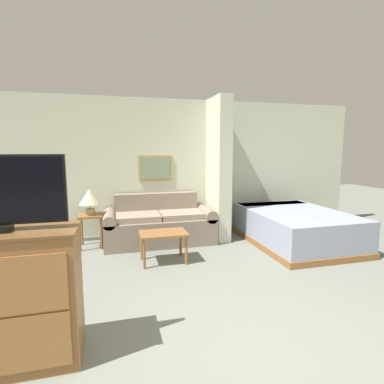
{
  "coord_description": "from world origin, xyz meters",
  "views": [
    {
      "loc": [
        -1.12,
        -1.94,
        1.66
      ],
      "look_at": [
        -0.02,
        2.22,
        1.05
      ],
      "focal_mm": 28.0,
      "sensor_mm": 36.0,
      "label": 1
    }
  ],
  "objects_px": {
    "couch": "(159,225)",
    "coffee_table": "(163,236)",
    "table_lamp": "(90,198)",
    "bed": "(295,227)"
  },
  "relations": [
    {
      "from": "bed",
      "to": "table_lamp",
      "type": "bearing_deg",
      "value": 168.93
    },
    {
      "from": "couch",
      "to": "bed",
      "type": "relative_size",
      "value": 0.92
    },
    {
      "from": "couch",
      "to": "coffee_table",
      "type": "relative_size",
      "value": 2.84
    },
    {
      "from": "coffee_table",
      "to": "table_lamp",
      "type": "height_order",
      "value": "table_lamp"
    },
    {
      "from": "couch",
      "to": "coffee_table",
      "type": "distance_m",
      "value": 0.99
    },
    {
      "from": "couch",
      "to": "coffee_table",
      "type": "xyz_separation_m",
      "value": [
        -0.09,
        -0.98,
        0.07
      ]
    },
    {
      "from": "coffee_table",
      "to": "couch",
      "type": "bearing_deg",
      "value": 84.89
    },
    {
      "from": "coffee_table",
      "to": "bed",
      "type": "bearing_deg",
      "value": 7.39
    },
    {
      "from": "couch",
      "to": "coffee_table",
      "type": "height_order",
      "value": "couch"
    },
    {
      "from": "bed",
      "to": "coffee_table",
      "type": "bearing_deg",
      "value": -172.61
    }
  ]
}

